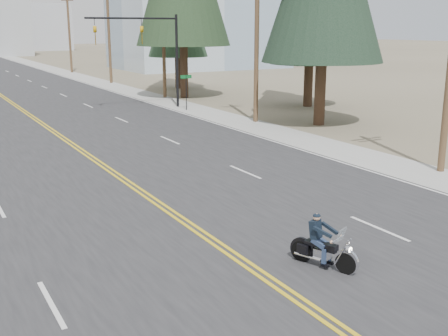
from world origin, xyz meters
name	(u,v)px	position (x,y,z in m)	size (l,w,h in m)	color
ground_plane	(339,329)	(0.00, 0.00, 0.00)	(400.00, 400.00, 0.00)	#776D56
sidewalk_right	(65,73)	(11.50, 70.00, 0.01)	(3.00, 200.00, 0.01)	#A5A5A0
traffic_mast_right	(152,43)	(8.98, 32.00, 4.94)	(7.10, 0.26, 7.00)	black
street_sign	(186,86)	(10.80, 30.00, 1.80)	(0.90, 0.06, 2.62)	black
utility_pole_b	(257,29)	(12.50, 23.00, 5.98)	(2.20, 0.30, 11.50)	brown
utility_pole_c	(163,31)	(12.50, 38.00, 5.73)	(2.20, 0.30, 11.00)	brown
utility_pole_d	(109,28)	(12.50, 53.00, 5.98)	(2.20, 0.30, 11.50)	brown
utility_pole_e	(69,29)	(12.50, 70.00, 5.73)	(2.20, 0.30, 11.00)	brown
glass_building	(198,0)	(32.00, 70.00, 10.00)	(24.00, 16.00, 20.00)	#9EB5CC
haze_bldg_c	(148,13)	(40.00, 110.00, 9.00)	(16.00, 12.00, 18.00)	#B7BCC6
haze_bldg_e	(40,27)	(25.00, 150.00, 6.00)	(14.00, 14.00, 12.00)	#B7BCC6
motorcyclist	(324,242)	(1.67, 2.61, 0.71)	(0.78, 1.83, 1.43)	black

